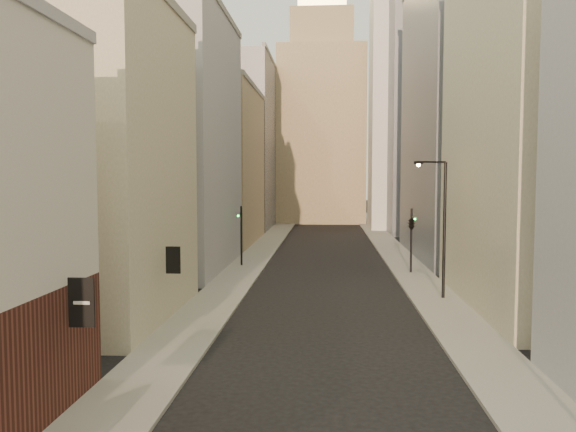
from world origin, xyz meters
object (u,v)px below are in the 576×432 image
object	(u,v)px
clock_tower	(322,115)
streetlamp_mid	(441,221)
traffic_light_left	(241,225)
white_tower	(399,96)
traffic_light_right	(412,222)

from	to	relation	value
clock_tower	streetlamp_mid	size ratio (longest dim) A/B	5.41
clock_tower	traffic_light_left	bearing A→B (deg)	-96.99
white_tower	clock_tower	bearing A→B (deg)	128.16
streetlamp_mid	traffic_light_left	world-z (taller)	streetlamp_mid
traffic_light_right	traffic_light_left	bearing A→B (deg)	-11.60
clock_tower	traffic_light_left	xyz separation A→B (m)	(-5.98, -48.82, -14.18)
clock_tower	traffic_light_left	distance (m)	51.19
clock_tower	traffic_light_left	world-z (taller)	clock_tower
streetlamp_mid	traffic_light_left	bearing A→B (deg)	117.19
traffic_light_left	traffic_light_right	distance (m)	13.62
streetlamp_mid	traffic_light_left	size ratio (longest dim) A/B	1.66
white_tower	streetlamp_mid	distance (m)	48.59
traffic_light_left	streetlamp_mid	bearing A→B (deg)	152.52
white_tower	traffic_light_left	distance (m)	41.60
clock_tower	white_tower	size ratio (longest dim) A/B	1.08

